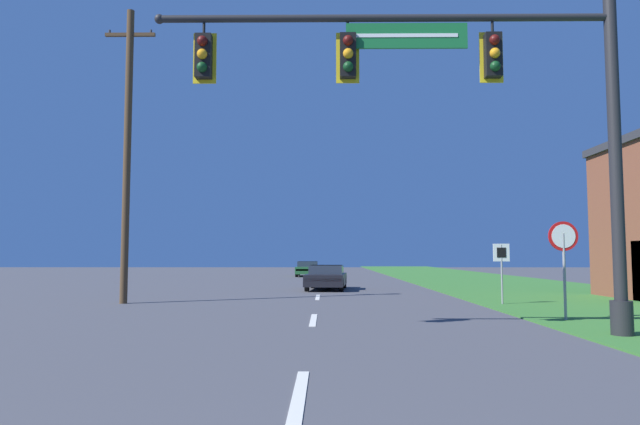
# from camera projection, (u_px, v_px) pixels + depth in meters

# --- Properties ---
(grass_verge_right) EXTENTS (10.00, 110.00, 0.04)m
(grass_verge_right) POSITION_uv_depth(u_px,v_px,m) (515.00, 286.00, 30.59)
(grass_verge_right) COLOR #38752D
(grass_verge_right) RESTS_ON ground
(road_center_line) EXTENTS (0.16, 34.80, 0.01)m
(road_center_line) POSITION_uv_depth(u_px,v_px,m) (318.00, 297.00, 22.71)
(road_center_line) COLOR silver
(road_center_line) RESTS_ON ground
(signal_mast) EXTENTS (9.99, 0.47, 7.59)m
(signal_mast) POSITION_uv_depth(u_px,v_px,m) (482.00, 108.00, 12.04)
(signal_mast) COLOR #232326
(signal_mast) RESTS_ON grass_verge_right
(car_ahead) EXTENTS (2.14, 4.35, 1.19)m
(car_ahead) POSITION_uv_depth(u_px,v_px,m) (326.00, 277.00, 27.95)
(car_ahead) COLOR black
(car_ahead) RESTS_ON ground
(far_car) EXTENTS (1.82, 4.59, 1.19)m
(far_car) POSITION_uv_depth(u_px,v_px,m) (308.00, 269.00, 45.94)
(far_car) COLOR black
(far_car) RESTS_ON ground
(stop_sign) EXTENTS (0.76, 0.07, 2.50)m
(stop_sign) POSITION_uv_depth(u_px,v_px,m) (564.00, 248.00, 14.58)
(stop_sign) COLOR gray
(stop_sign) RESTS_ON grass_verge_right
(route_sign_post) EXTENTS (0.55, 0.06, 2.03)m
(route_sign_post) POSITION_uv_depth(u_px,v_px,m) (501.00, 260.00, 19.31)
(route_sign_post) COLOR gray
(route_sign_post) RESTS_ON grass_verge_right
(utility_pole_near) EXTENTS (1.80, 0.26, 10.52)m
(utility_pole_near) POSITION_uv_depth(u_px,v_px,m) (127.00, 150.00, 20.25)
(utility_pole_near) COLOR #4C3823
(utility_pole_near) RESTS_ON ground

